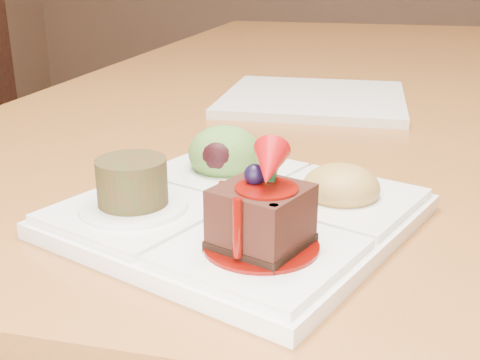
# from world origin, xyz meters

# --- Properties ---
(dining_table) EXTENTS (1.00, 1.80, 0.75)m
(dining_table) POSITION_xyz_m (0.00, 0.00, 0.68)
(dining_table) COLOR #9C6428
(dining_table) RESTS_ON ground
(sampler_plate) EXTENTS (0.30, 0.30, 0.09)m
(sampler_plate) POSITION_xyz_m (-0.08, -0.73, 0.77)
(sampler_plate) COLOR white
(sampler_plate) RESTS_ON dining_table
(second_plate) EXTENTS (0.26, 0.26, 0.01)m
(second_plate) POSITION_xyz_m (-0.08, -0.30, 0.76)
(second_plate) COLOR white
(second_plate) RESTS_ON dining_table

